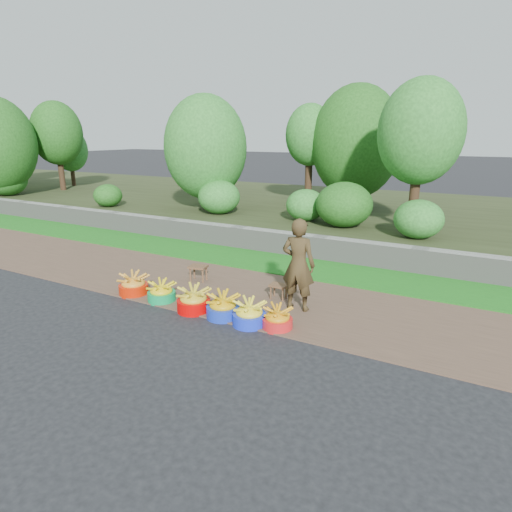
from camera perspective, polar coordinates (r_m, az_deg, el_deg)
The scene contains 15 objects.
ground_plane at distance 6.78m, azimuth -3.97°, elevation -8.98°, with size 120.00×120.00×0.00m, color black.
dirt_shoulder at distance 7.77m, azimuth 1.01°, elevation -5.52°, with size 80.00×2.50×0.02m, color brown.
grass_verge at distance 9.48m, azimuth 6.65°, elevation -1.55°, with size 80.00×1.50×0.04m, color #1C7019.
retaining_wall at distance 10.18m, azimuth 8.51°, elevation 1.09°, with size 80.00×0.35×0.55m, color gray.
earth_bank at distance 14.78m, azimuth 15.20°, elevation 5.24°, with size 80.00×10.00×0.50m, color #2E381B.
vegetation at distance 13.34m, azimuth 12.93°, elevation 14.61°, with size 37.39×8.29×4.47m.
basin_a at distance 8.20m, azimuth -16.03°, elevation -3.74°, with size 0.53×0.53×0.40m.
basin_b at distance 7.74m, azimuth -12.50°, elevation -4.77°, with size 0.49×0.49×0.37m.
basin_c at distance 7.23m, azimuth -8.33°, elevation -5.88°, with size 0.56×0.56×0.42m.
basin_d at distance 6.94m, azimuth -4.44°, elevation -6.76°, with size 0.54×0.54×0.40m.
basin_e at distance 6.66m, azimuth -0.90°, elevation -7.76°, with size 0.52×0.52×0.39m.
basin_f at distance 6.55m, azimuth 2.87°, elevation -8.40°, with size 0.47×0.47×0.35m.
stool_left at distance 8.61m, azimuth -7.71°, elevation -1.70°, with size 0.40×0.33×0.31m.
stool_right at distance 7.62m, azimuth 3.02°, elevation -4.19°, with size 0.31×0.24×0.27m.
vendor_woman at distance 7.03m, azimuth 5.66°, elevation -1.17°, with size 0.56×0.37×1.55m, color black.
Camera 1 is at (3.35, -5.16, 2.85)m, focal length 30.00 mm.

